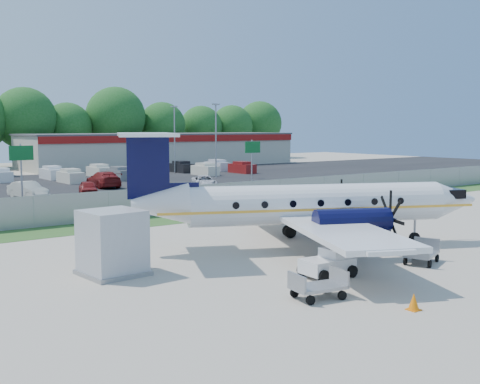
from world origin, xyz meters
TOP-DOWN VIEW (x-y plane):
  - ground at (0.00, 0.00)m, footprint 170.00×170.00m
  - grass_verge at (0.00, 12.00)m, footprint 170.00×4.00m
  - access_road at (0.00, 19.00)m, footprint 170.00×8.00m
  - parking_lot at (0.00, 40.00)m, footprint 170.00×32.00m
  - perimeter_fence at (0.00, 14.00)m, footprint 120.00×0.06m
  - building_east at (26.00, 61.98)m, footprint 44.40×12.40m
  - sign_left at (-8.00, 22.91)m, footprint 1.80×0.26m
  - sign_mid at (3.00, 22.91)m, footprint 1.80×0.26m
  - sign_right at (14.00, 22.91)m, footprint 1.80×0.26m
  - light_pole_ne at (20.00, 38.00)m, footprint 0.90×0.35m
  - light_pole_se at (20.00, 48.00)m, footprint 0.90×0.35m
  - aircraft at (-0.55, -0.73)m, footprint 19.15×18.58m
  - pushback_tug at (-3.93, -5.60)m, footprint 2.23×1.66m
  - baggage_cart_near at (1.20, -6.42)m, footprint 2.29×1.86m
  - baggage_cart_far at (-6.63, -7.75)m, footprint 2.12×1.48m
  - service_container at (-11.12, 0.07)m, footprint 2.67×2.67m
  - cone_nose at (2.85, 1.16)m, footprint 0.32×0.32m
  - cone_port_wing at (-4.96, -10.70)m, footprint 0.42×0.42m
  - cone_starboard_wing at (1.94, 13.10)m, footprint 0.37×0.37m
  - road_car_mid at (3.96, 20.74)m, footprint 4.66×3.17m
  - road_car_east at (31.04, 17.33)m, footprint 5.55×3.03m
  - parked_car_b at (-5.52, 29.71)m, footprint 2.52×4.81m
  - parked_car_c at (-0.16, 29.36)m, footprint 2.66×4.15m
  - parked_car_d at (6.13, 29.23)m, footprint 2.24×4.75m
  - parked_car_e at (11.87, 28.21)m, footprint 3.85×5.16m
  - parked_car_g at (3.87, 34.98)m, footprint 2.95×6.01m
  - far_parking_rows at (0.00, 45.00)m, footprint 56.00×10.00m

SIDE VIEW (x-z plane):
  - ground at x=0.00m, z-range 0.00..0.00m
  - road_car_mid at x=3.96m, z-range -0.73..0.73m
  - road_car_east at x=31.04m, z-range -0.74..0.74m
  - parked_car_b at x=-5.52m, z-range -0.75..0.75m
  - parked_car_c at x=-0.16m, z-range -0.66..0.66m
  - parked_car_d at x=6.13m, z-range -0.78..0.78m
  - parked_car_e at x=11.87m, z-range -0.65..0.65m
  - parked_car_g at x=3.87m, z-range -0.84..0.84m
  - far_parking_rows at x=0.00m, z-range -0.80..0.80m
  - grass_verge at x=0.00m, z-range 0.00..0.02m
  - access_road at x=0.00m, z-range 0.00..0.02m
  - parking_lot at x=0.00m, z-range 0.00..0.02m
  - cone_nose at x=2.85m, z-range -0.01..0.45m
  - cone_starboard_wing at x=1.94m, z-range -0.01..0.51m
  - cone_port_wing at x=-4.96m, z-range -0.02..0.58m
  - baggage_cart_far at x=-6.63m, z-range -0.04..0.99m
  - baggage_cart_near at x=1.20m, z-range -0.04..1.00m
  - pushback_tug at x=-3.93m, z-range -0.02..1.14m
  - perimeter_fence at x=0.00m, z-range 0.01..2.00m
  - service_container at x=-11.12m, z-range -0.09..2.67m
  - aircraft at x=-0.55m, z-range -0.68..5.28m
  - building_east at x=26.00m, z-range 0.01..5.25m
  - sign_left at x=-8.00m, z-range 1.11..6.11m
  - sign_mid at x=3.00m, z-range 1.11..6.11m
  - sign_right at x=14.00m, z-range 1.11..6.11m
  - light_pole_ne at x=20.00m, z-range 0.69..9.78m
  - light_pole_se at x=20.00m, z-range 0.69..9.78m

